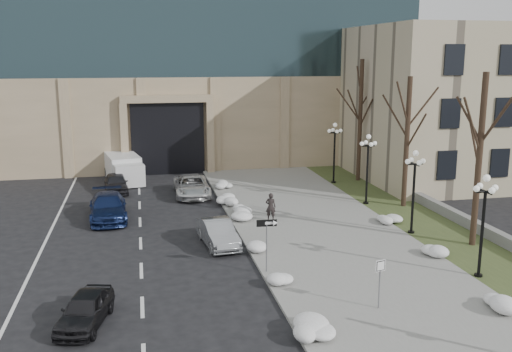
{
  "coord_description": "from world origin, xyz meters",
  "views": [
    {
      "loc": [
        -6.34,
        -15.51,
        9.81
      ],
      "look_at": [
        -0.33,
        13.5,
        3.5
      ],
      "focal_mm": 40.0,
      "sensor_mm": 36.0,
      "label": 1
    }
  ],
  "objects_px": {
    "pedestrian": "(271,207)",
    "one_way_sign": "(270,229)",
    "car_c": "(108,207)",
    "lamppost_d": "(335,145)",
    "car_a": "(85,309)",
    "lamppost_b": "(414,181)",
    "car_b": "(218,233)",
    "keep_sign": "(380,274)",
    "lamppost_c": "(368,160)",
    "car_e": "(116,183)",
    "lamppost_a": "(484,212)",
    "box_truck": "(123,168)",
    "car_d": "(192,186)"
  },
  "relations": [
    {
      "from": "box_truck",
      "to": "lamppost_d",
      "type": "xyz_separation_m",
      "value": [
        15.98,
        -4.52,
        2.07
      ]
    },
    {
      "from": "box_truck",
      "to": "lamppost_d",
      "type": "bearing_deg",
      "value": -26.54
    },
    {
      "from": "car_a",
      "to": "car_c",
      "type": "xyz_separation_m",
      "value": [
        0.19,
        14.16,
        0.15
      ]
    },
    {
      "from": "car_b",
      "to": "keep_sign",
      "type": "xyz_separation_m",
      "value": [
        5.06,
        -9.03,
        0.86
      ]
    },
    {
      "from": "lamppost_a",
      "to": "car_b",
      "type": "bearing_deg",
      "value": 147.79
    },
    {
      "from": "one_way_sign",
      "to": "car_a",
      "type": "bearing_deg",
      "value": -152.51
    },
    {
      "from": "car_e",
      "to": "keep_sign",
      "type": "bearing_deg",
      "value": -68.12
    },
    {
      "from": "car_a",
      "to": "lamppost_a",
      "type": "bearing_deg",
      "value": 17.42
    },
    {
      "from": "car_e",
      "to": "lamppost_b",
      "type": "xyz_separation_m",
      "value": [
        16.43,
        -13.57,
        2.38
      ]
    },
    {
      "from": "pedestrian",
      "to": "box_truck",
      "type": "height_order",
      "value": "box_truck"
    },
    {
      "from": "car_a",
      "to": "lamppost_c",
      "type": "relative_size",
      "value": 0.76
    },
    {
      "from": "keep_sign",
      "to": "one_way_sign",
      "type": "bearing_deg",
      "value": 110.58
    },
    {
      "from": "one_way_sign",
      "to": "lamppost_b",
      "type": "relative_size",
      "value": 0.54
    },
    {
      "from": "keep_sign",
      "to": "lamppost_b",
      "type": "xyz_separation_m",
      "value": [
        5.75,
        8.72,
        1.53
      ]
    },
    {
      "from": "car_e",
      "to": "pedestrian",
      "type": "distance_m",
      "value": 13.42
    },
    {
      "from": "car_e",
      "to": "lamppost_a",
      "type": "bearing_deg",
      "value": -54.41
    },
    {
      "from": "car_e",
      "to": "lamppost_d",
      "type": "height_order",
      "value": "lamppost_d"
    },
    {
      "from": "car_a",
      "to": "lamppost_b",
      "type": "height_order",
      "value": "lamppost_b"
    },
    {
      "from": "pedestrian",
      "to": "lamppost_c",
      "type": "distance_m",
      "value": 7.89
    },
    {
      "from": "box_truck",
      "to": "lamppost_c",
      "type": "xyz_separation_m",
      "value": [
        15.98,
        -11.02,
        2.07
      ]
    },
    {
      "from": "pedestrian",
      "to": "lamppost_a",
      "type": "xyz_separation_m",
      "value": [
        7.14,
        -10.39,
        2.11
      ]
    },
    {
      "from": "pedestrian",
      "to": "one_way_sign",
      "type": "distance_m",
      "value": 8.33
    },
    {
      "from": "car_c",
      "to": "lamppost_d",
      "type": "height_order",
      "value": "lamppost_d"
    },
    {
      "from": "car_d",
      "to": "keep_sign",
      "type": "distance_m",
      "value": 20.86
    },
    {
      "from": "one_way_sign",
      "to": "lamppost_a",
      "type": "relative_size",
      "value": 0.54
    },
    {
      "from": "lamppost_c",
      "to": "lamppost_b",
      "type": "bearing_deg",
      "value": -90.0
    },
    {
      "from": "lamppost_a",
      "to": "car_a",
      "type": "bearing_deg",
      "value": -176.22
    },
    {
      "from": "lamppost_b",
      "to": "lamppost_a",
      "type": "bearing_deg",
      "value": -90.0
    },
    {
      "from": "car_c",
      "to": "box_truck",
      "type": "bearing_deg",
      "value": 83.01
    },
    {
      "from": "car_d",
      "to": "box_truck",
      "type": "xyz_separation_m",
      "value": [
        -4.85,
        6.11,
        0.29
      ]
    },
    {
      "from": "car_e",
      "to": "lamppost_a",
      "type": "distance_m",
      "value": 26.05
    },
    {
      "from": "pedestrian",
      "to": "lamppost_b",
      "type": "distance_m",
      "value": 8.4
    },
    {
      "from": "car_b",
      "to": "box_truck",
      "type": "xyz_separation_m",
      "value": [
        -5.17,
        17.21,
        0.32
      ]
    },
    {
      "from": "one_way_sign",
      "to": "car_d",
      "type": "bearing_deg",
      "value": 101.16
    },
    {
      "from": "lamppost_c",
      "to": "lamppost_d",
      "type": "xyz_separation_m",
      "value": [
        0.0,
        6.5,
        0.0
      ]
    },
    {
      "from": "lamppost_c",
      "to": "lamppost_d",
      "type": "relative_size",
      "value": 1.0
    },
    {
      "from": "keep_sign",
      "to": "lamppost_c",
      "type": "relative_size",
      "value": 0.44
    },
    {
      "from": "car_b",
      "to": "lamppost_c",
      "type": "xyz_separation_m",
      "value": [
        10.81,
        6.19,
        2.39
      ]
    },
    {
      "from": "car_d",
      "to": "lamppost_d",
      "type": "bearing_deg",
      "value": 8.61
    },
    {
      "from": "car_a",
      "to": "pedestrian",
      "type": "xyz_separation_m",
      "value": [
        9.72,
        11.5,
        0.35
      ]
    },
    {
      "from": "lamppost_b",
      "to": "lamppost_c",
      "type": "distance_m",
      "value": 6.5
    },
    {
      "from": "one_way_sign",
      "to": "lamppost_a",
      "type": "bearing_deg",
      "value": -11.15
    },
    {
      "from": "lamppost_a",
      "to": "lamppost_d",
      "type": "relative_size",
      "value": 1.0
    },
    {
      "from": "lamppost_d",
      "to": "lamppost_b",
      "type": "bearing_deg",
      "value": -90.0
    },
    {
      "from": "lamppost_b",
      "to": "car_d",
      "type": "bearing_deg",
      "value": 134.28
    },
    {
      "from": "car_d",
      "to": "one_way_sign",
      "type": "xyz_separation_m",
      "value": [
        2.09,
        -15.55,
        1.42
      ]
    },
    {
      "from": "pedestrian",
      "to": "lamppost_c",
      "type": "bearing_deg",
      "value": -139.15
    },
    {
      "from": "car_a",
      "to": "lamppost_a",
      "type": "height_order",
      "value": "lamppost_a"
    },
    {
      "from": "keep_sign",
      "to": "lamppost_c",
      "type": "xyz_separation_m",
      "value": [
        5.75,
        15.22,
        1.53
      ]
    },
    {
      "from": "car_e",
      "to": "lamppost_a",
      "type": "relative_size",
      "value": 0.86
    }
  ]
}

